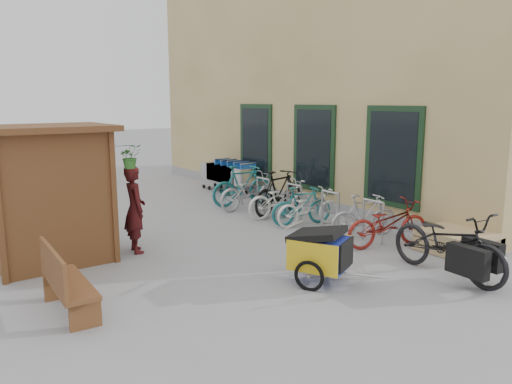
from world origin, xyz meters
TOP-DOWN VIEW (x-y plane):
  - ground at (0.00, 0.00)m, footprint 80.00×80.00m
  - building at (6.49, 4.50)m, footprint 6.07×13.00m
  - kiosk at (-3.28, 2.47)m, footprint 2.49×1.65m
  - bike_rack at (2.30, 2.40)m, footprint 0.05×5.35m
  - pallet_stack at (3.00, -1.40)m, footprint 1.00×1.20m
  - bench at (-3.68, 0.15)m, footprint 0.53×1.49m
  - shopping_carts at (3.00, 6.34)m, footprint 0.58×2.29m
  - child_trailer at (-0.11, -0.98)m, footprint 1.02×1.53m
  - cargo_bike at (1.71, -2.06)m, footprint 0.93×2.19m
  - person_kiosk at (-1.78, 2.22)m, footprint 0.48×0.65m
  - bike_0 at (2.27, -0.40)m, footprint 1.87×1.11m
  - bike_1 at (2.47, 0.37)m, footprint 1.56×0.90m
  - bike_2 at (2.17, 1.75)m, footprint 1.70×0.87m
  - bike_3 at (2.10, 1.90)m, footprint 1.53×0.83m
  - bike_4 at (2.17, 2.73)m, footprint 1.84×0.92m
  - bike_5 at (2.38, 3.06)m, footprint 1.92×0.92m
  - bike_6 at (2.13, 3.96)m, footprint 1.84×0.65m
  - bike_7 at (2.26, 4.47)m, footprint 1.87×0.70m

SIDE VIEW (x-z plane):
  - ground at x=0.00m, z-range 0.00..0.00m
  - pallet_stack at x=3.00m, z-range 0.01..0.41m
  - bike_2 at x=2.17m, z-range 0.00..0.85m
  - bike_3 at x=2.10m, z-range 0.00..0.89m
  - bike_1 at x=2.47m, z-range 0.00..0.90m
  - bike_4 at x=2.17m, z-range 0.00..0.92m
  - bike_0 at x=2.27m, z-range 0.00..0.93m
  - bench at x=-3.68m, z-range 0.01..0.94m
  - bike_6 at x=2.13m, z-range 0.00..0.97m
  - child_trailer at x=-0.11m, z-range 0.05..0.95m
  - bike_rack at x=2.30m, z-range 0.08..0.95m
  - bike_7 at x=2.26m, z-range 0.00..1.09m
  - cargo_bike at x=1.71m, z-range -0.01..1.11m
  - bike_5 at x=2.38m, z-range 0.00..1.11m
  - shopping_carts at x=3.00m, z-range 0.09..1.12m
  - person_kiosk at x=-1.78m, z-range 0.00..1.64m
  - kiosk at x=-3.28m, z-range 0.35..2.75m
  - building at x=6.49m, z-range -0.01..6.99m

